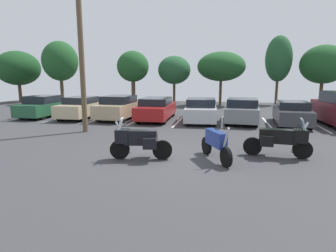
% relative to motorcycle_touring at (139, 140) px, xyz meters
% --- Properties ---
extents(ground, '(44.00, 44.00, 0.10)m').
position_rel_motorcycle_touring_xyz_m(ground, '(0.68, 0.54, -0.72)').
color(ground, '#38383A').
extents(motorcycle_touring, '(2.14, 0.94, 1.44)m').
position_rel_motorcycle_touring_xyz_m(motorcycle_touring, '(0.00, 0.00, 0.00)').
color(motorcycle_touring, black).
rests_on(motorcycle_touring, ground).
extents(motorcycle_second, '(2.32, 0.94, 1.42)m').
position_rel_motorcycle_touring_xyz_m(motorcycle_second, '(4.80, 1.22, -0.00)').
color(motorcycle_second, black).
rests_on(motorcycle_second, ground).
extents(motorcycle_third, '(1.10, 1.97, 1.29)m').
position_rel_motorcycle_touring_xyz_m(motorcycle_third, '(2.60, 0.40, -0.07)').
color(motorcycle_third, black).
rests_on(motorcycle_third, ground).
extents(parking_stripes, '(21.81, 4.90, 0.01)m').
position_rel_motorcycle_touring_xyz_m(parking_stripes, '(0.05, 8.50, -0.67)').
color(parking_stripes, silver).
rests_on(parking_stripes, ground).
extents(car_green, '(1.86, 4.91, 1.48)m').
position_rel_motorcycle_touring_xyz_m(car_green, '(-9.62, 8.71, 0.04)').
color(car_green, '#235638').
rests_on(car_green, ground).
extents(car_champagne, '(1.88, 4.43, 1.45)m').
position_rel_motorcycle_touring_xyz_m(car_champagne, '(-6.69, 8.44, 0.04)').
color(car_champagne, '#C1B289').
rests_on(car_champagne, ground).
extents(car_tan, '(2.12, 4.98, 1.56)m').
position_rel_motorcycle_touring_xyz_m(car_tan, '(-3.99, 8.75, 0.09)').
color(car_tan, tan).
rests_on(car_tan, ground).
extents(car_red, '(1.99, 4.90, 1.44)m').
position_rel_motorcycle_touring_xyz_m(car_red, '(-1.49, 8.67, 0.06)').
color(car_red, maroon).
rests_on(car_red, ground).
extents(car_silver, '(2.11, 4.80, 1.46)m').
position_rel_motorcycle_touring_xyz_m(car_silver, '(1.42, 8.62, 0.04)').
color(car_silver, '#B7B7BC').
rests_on(car_silver, ground).
extents(car_grey, '(2.22, 4.71, 1.50)m').
position_rel_motorcycle_touring_xyz_m(car_grey, '(3.95, 8.69, 0.07)').
color(car_grey, slate).
rests_on(car_grey, ground).
extents(car_charcoal, '(2.11, 4.38, 1.39)m').
position_rel_motorcycle_touring_xyz_m(car_charcoal, '(6.76, 8.39, 0.01)').
color(car_charcoal, '#38383D').
rests_on(car_charcoal, ground).
extents(utility_pole, '(0.40, 1.80, 7.62)m').
position_rel_motorcycle_touring_xyz_m(utility_pole, '(-4.13, 4.03, 3.30)').
color(utility_pole, brown).
rests_on(utility_pole, ground).
extents(tree_center, '(4.21, 4.21, 5.70)m').
position_rel_motorcycle_touring_xyz_m(tree_center, '(11.89, 20.10, 3.23)').
color(tree_center, '#4C3823').
rests_on(tree_center, ground).
extents(tree_rear, '(4.56, 4.56, 5.12)m').
position_rel_motorcycle_touring_xyz_m(tree_rear, '(2.46, 18.63, 3.05)').
color(tree_rear, '#4C3823').
rests_on(tree_rear, ground).
extents(tree_far_right, '(3.61, 3.61, 6.36)m').
position_rel_motorcycle_touring_xyz_m(tree_far_right, '(-13.89, 17.59, 3.66)').
color(tree_far_right, '#4C3823').
rests_on(tree_far_right, ground).
extents(tree_center_left, '(3.07, 3.07, 5.22)m').
position_rel_motorcycle_touring_xyz_m(tree_center_left, '(-5.95, 17.31, 3.04)').
color(tree_center_left, '#4C3823').
rests_on(tree_center_left, ground).
extents(tree_left, '(4.64, 4.64, 5.48)m').
position_rel_motorcycle_touring_xyz_m(tree_left, '(-19.14, 17.81, 2.98)').
color(tree_left, '#4C3823').
rests_on(tree_left, ground).
extents(tree_far_left, '(3.25, 3.25, 4.81)m').
position_rel_motorcycle_touring_xyz_m(tree_far_left, '(-2.16, 18.95, 2.74)').
color(tree_far_left, '#4C3823').
rests_on(tree_far_left, ground).
extents(tree_right, '(2.53, 2.53, 6.72)m').
position_rel_motorcycle_touring_xyz_m(tree_right, '(7.94, 20.55, 3.81)').
color(tree_right, '#4C3823').
rests_on(tree_right, ground).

